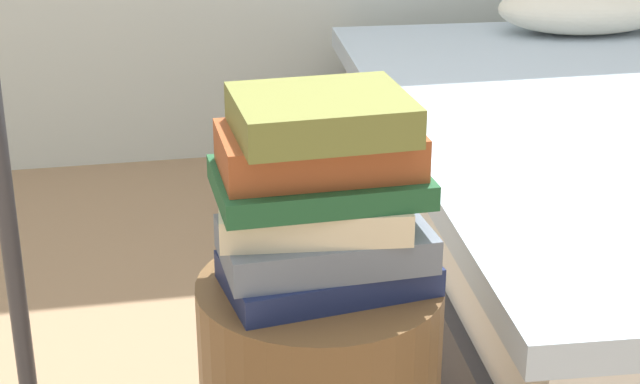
{
  "coord_description": "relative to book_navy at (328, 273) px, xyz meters",
  "views": [
    {
      "loc": [
        -0.26,
        -1.33,
        1.23
      ],
      "look_at": [
        0.0,
        0.0,
        0.67
      ],
      "focal_mm": 58.06,
      "sensor_mm": 36.0,
      "label": 1
    }
  ],
  "objects": [
    {
      "name": "book_rust",
      "position": [
        -0.01,
        0.02,
        0.18
      ],
      "size": [
        0.28,
        0.17,
        0.06
      ],
      "primitive_type": "cube",
      "rotation": [
        0.0,
        0.0,
        0.02
      ],
      "color": "#994723",
      "rests_on": "book_forest"
    },
    {
      "name": "book_forest",
      "position": [
        -0.01,
        0.02,
        0.14
      ],
      "size": [
        0.3,
        0.21,
        0.04
      ],
      "primitive_type": "cube",
      "rotation": [
        0.0,
        0.0,
        0.03
      ],
      "color": "#1E512D",
      "rests_on": "book_cream"
    },
    {
      "name": "book_olive",
      "position": [
        -0.01,
        0.0,
        0.24
      ],
      "size": [
        0.25,
        0.21,
        0.05
      ],
      "primitive_type": "cube",
      "rotation": [
        0.0,
        0.0,
        0.05
      ],
      "color": "olive",
      "rests_on": "book_rust"
    },
    {
      "name": "book_slate",
      "position": [
        -0.0,
        0.0,
        0.05
      ],
      "size": [
        0.3,
        0.19,
        0.05
      ],
      "primitive_type": "cube",
      "rotation": [
        0.0,
        0.0,
        0.05
      ],
      "color": "slate",
      "rests_on": "book_navy"
    },
    {
      "name": "book_navy",
      "position": [
        0.0,
        0.0,
        0.0
      ],
      "size": [
        0.32,
        0.21,
        0.04
      ],
      "primitive_type": "cube",
      "rotation": [
        0.0,
        0.0,
        0.15
      ],
      "color": "#19234C",
      "rests_on": "side_table"
    },
    {
      "name": "book_cream",
      "position": [
        -0.02,
        0.01,
        0.1
      ],
      "size": [
        0.28,
        0.2,
        0.05
      ],
      "primitive_type": "cube",
      "rotation": [
        0.0,
        0.0,
        -0.1
      ],
      "color": "beige",
      "rests_on": "book_slate"
    }
  ]
}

